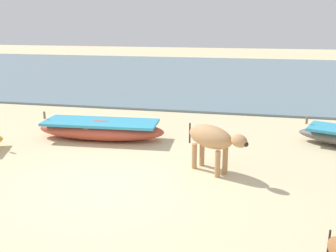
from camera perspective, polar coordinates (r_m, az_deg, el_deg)
ground at (r=7.57m, az=-9.24°, el=-8.79°), size 80.00×80.00×0.00m
sea_water at (r=23.08m, az=5.63°, el=7.84°), size 60.00×20.00×0.08m
fishing_boat_2 at (r=10.36m, az=-10.07°, el=-0.48°), size 3.52×1.24×0.71m
cow_second_adult_tan at (r=7.91m, az=6.66°, el=-1.97°), size 1.41×1.13×1.01m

